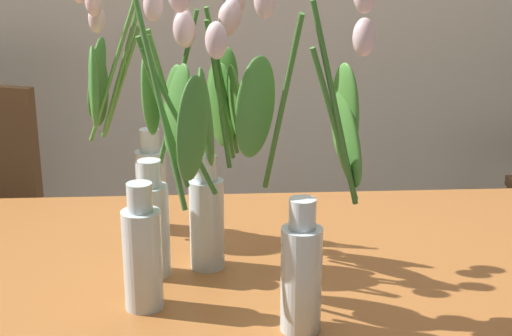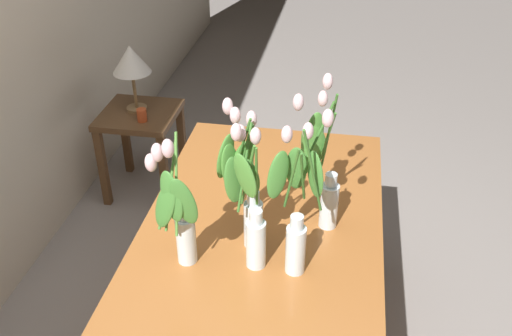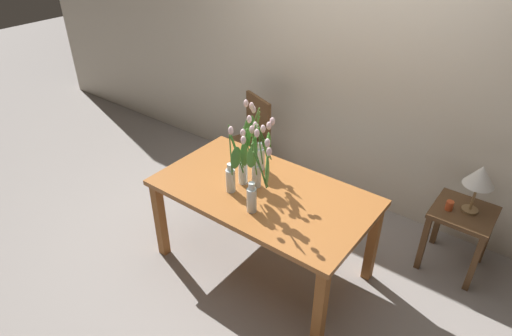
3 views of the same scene
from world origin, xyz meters
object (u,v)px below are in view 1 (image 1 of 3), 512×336
Objects in this scene: tulip_vase_1 at (129,138)px; tulip_vase_2 at (309,200)px; tulip_vase_0 at (162,185)px; tulip_vase_4 at (163,191)px; dining_table at (244,310)px; tulip_vase_3 at (208,150)px.

tulip_vase_1 is 0.97× the size of tulip_vase_2.
tulip_vase_1 reaches higher than tulip_vase_0.
tulip_vase_1 is 0.38m from tulip_vase_4.
tulip_vase_2 reaches higher than tulip_vase_0.
tulip_vase_0 reaches higher than dining_table.
tulip_vase_2 is 1.05× the size of tulip_vase_3.
tulip_vase_2 reaches higher than tulip_vase_1.
tulip_vase_0 is (-0.15, 0.00, 0.27)m from dining_table.
tulip_vase_3 is at bearing 147.53° from dining_table.
tulip_vase_4 is at bearing -75.49° from tulip_vase_1.
tulip_vase_3 reaches higher than dining_table.
tulip_vase_4 reaches higher than tulip_vase_1.
tulip_vase_1 reaches higher than tulip_vase_3.
tulip_vase_2 is at bearing -52.39° from tulip_vase_1.
tulip_vase_4 is at bearing 164.63° from tulip_vase_2.
tulip_vase_0 is at bearing -69.06° from tulip_vase_1.
tulip_vase_3 reaches higher than tulip_vase_0.
tulip_vase_0 is 0.15m from tulip_vase_4.
dining_table is 0.31m from tulip_vase_0.
tulip_vase_3 is 0.94× the size of tulip_vase_4.
tulip_vase_0 is 0.11m from tulip_vase_3.
tulip_vase_0 is 0.88× the size of tulip_vase_2.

